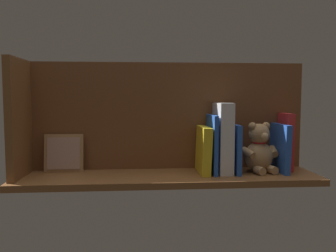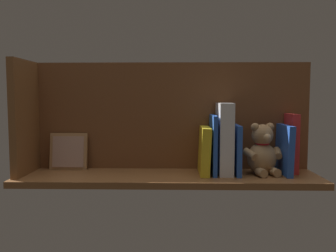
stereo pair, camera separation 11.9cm
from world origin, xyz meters
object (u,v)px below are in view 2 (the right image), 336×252
(book_0, at_px, (291,143))
(teddy_bear, at_px, (262,151))
(dictionary_thick_white, at_px, (224,138))
(picture_frame_leaning, at_px, (69,151))

(book_0, bearing_deg, teddy_bear, 15.17)
(dictionary_thick_white, bearing_deg, picture_frame_leaning, -5.30)
(book_0, bearing_deg, picture_frame_leaning, -2.05)
(teddy_bear, relative_size, dictionary_thick_white, 0.72)
(dictionary_thick_white, bearing_deg, book_0, -174.38)
(teddy_bear, bearing_deg, picture_frame_leaning, -17.87)
(teddy_bear, height_order, dictionary_thick_white, dictionary_thick_white)
(book_0, relative_size, teddy_bear, 1.17)
(picture_frame_leaning, bearing_deg, teddy_bear, 175.22)
(teddy_bear, relative_size, picture_frame_leaning, 1.30)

